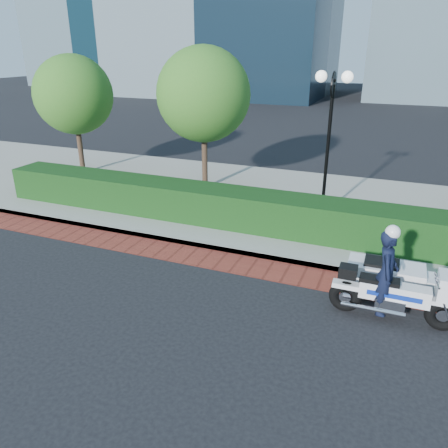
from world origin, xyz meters
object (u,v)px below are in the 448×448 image
at_px(lamppost, 330,123).
at_px(tree_a, 74,95).
at_px(police_motorcycle, 390,280).
at_px(tree_b, 204,95).

height_order(lamppost, tree_a, tree_a).
bearing_deg(police_motorcycle, lamppost, 115.10).
distance_m(tree_a, police_motorcycle, 13.64).
xyz_separation_m(tree_b, police_motorcycle, (6.61, -5.73, -2.76)).
bearing_deg(lamppost, tree_a, 172.59).
xyz_separation_m(lamppost, tree_b, (-4.50, 1.30, 0.48)).
relative_size(tree_a, police_motorcycle, 1.88).
bearing_deg(tree_b, lamppost, -16.11).
distance_m(lamppost, tree_a, 10.09).
relative_size(tree_b, police_motorcycle, 2.01).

